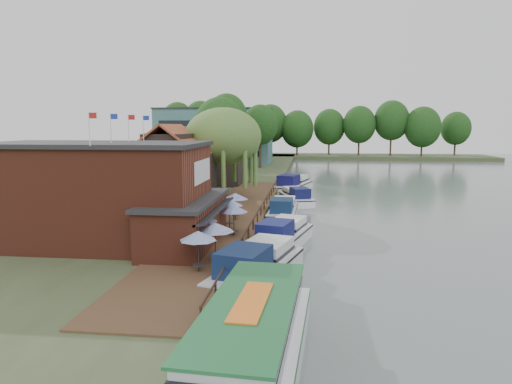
{
  "coord_description": "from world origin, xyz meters",
  "views": [
    {
      "loc": [
        -0.95,
        -31.62,
        9.41
      ],
      "look_at": [
        -6.0,
        12.0,
        3.0
      ],
      "focal_mm": 32.0,
      "sensor_mm": 36.0,
      "label": 1
    }
  ],
  "objects_px": {
    "cruiser_3": "(296,195)",
    "cruiser_4": "(293,183)",
    "cottage_b": "(172,159)",
    "cottage_c": "(218,155)",
    "tour_boat": "(248,346)",
    "umbrella_0": "(198,251)",
    "pub": "(123,193)",
    "umbrella_5": "(235,206)",
    "cottage_a": "(172,166)",
    "swan": "(275,308)",
    "willow": "(223,154)",
    "umbrella_3": "(234,220)",
    "cruiser_1": "(283,232)",
    "umbrella_4": "(230,213)",
    "cruiser_2": "(283,207)",
    "umbrella_1": "(215,241)",
    "cruiser_0": "(257,262)",
    "umbrella_2": "(202,230)",
    "hotel_block": "(215,136)"
  },
  "relations": [
    {
      "from": "cruiser_3",
      "to": "cruiser_4",
      "type": "distance_m",
      "value": 9.91
    },
    {
      "from": "cottage_b",
      "to": "cruiser_3",
      "type": "relative_size",
      "value": 1.08
    },
    {
      "from": "cottage_c",
      "to": "tour_boat",
      "type": "distance_m",
      "value": 50.56
    },
    {
      "from": "umbrella_0",
      "to": "pub",
      "type": "bearing_deg",
      "value": 139.58
    },
    {
      "from": "cottage_b",
      "to": "umbrella_5",
      "type": "xyz_separation_m",
      "value": [
        10.62,
        -16.07,
        -2.96
      ]
    },
    {
      "from": "pub",
      "to": "cruiser_4",
      "type": "relative_size",
      "value": 1.86
    },
    {
      "from": "cottage_a",
      "to": "swan",
      "type": "height_order",
      "value": "cottage_a"
    },
    {
      "from": "cruiser_4",
      "to": "umbrella_0",
      "type": "bearing_deg",
      "value": -79.57
    },
    {
      "from": "pub",
      "to": "willow",
      "type": "height_order",
      "value": "willow"
    },
    {
      "from": "umbrella_3",
      "to": "cruiser_4",
      "type": "distance_m",
      "value": 31.7
    },
    {
      "from": "umbrella_3",
      "to": "swan",
      "type": "bearing_deg",
      "value": -70.91
    },
    {
      "from": "pub",
      "to": "cottage_a",
      "type": "bearing_deg",
      "value": 93.81
    },
    {
      "from": "cruiser_1",
      "to": "umbrella_5",
      "type": "bearing_deg",
      "value": 147.61
    },
    {
      "from": "umbrella_4",
      "to": "cruiser_1",
      "type": "bearing_deg",
      "value": -17.99
    },
    {
      "from": "umbrella_5",
      "to": "swan",
      "type": "bearing_deg",
      "value": -74.59
    },
    {
      "from": "cottage_b",
      "to": "cruiser_1",
      "type": "bearing_deg",
      "value": -54.03
    },
    {
      "from": "pub",
      "to": "cruiser_2",
      "type": "distance_m",
      "value": 18.78
    },
    {
      "from": "umbrella_5",
      "to": "cruiser_4",
      "type": "distance_m",
      "value": 25.84
    },
    {
      "from": "pub",
      "to": "umbrella_5",
      "type": "xyz_separation_m",
      "value": [
        6.62,
        8.93,
        -2.36
      ]
    },
    {
      "from": "umbrella_1",
      "to": "cottage_b",
      "type": "bearing_deg",
      "value": 111.71
    },
    {
      "from": "umbrella_5",
      "to": "cruiser_0",
      "type": "relative_size",
      "value": 0.22
    },
    {
      "from": "pub",
      "to": "cruiser_4",
      "type": "xyz_separation_m",
      "value": [
        10.89,
        34.39,
        -3.33
      ]
    },
    {
      "from": "cottage_a",
      "to": "umbrella_2",
      "type": "xyz_separation_m",
      "value": [
        6.86,
        -15.68,
        -2.96
      ]
    },
    {
      "from": "cottage_c",
      "to": "cruiser_0",
      "type": "relative_size",
      "value": 0.8
    },
    {
      "from": "cruiser_0",
      "to": "tour_boat",
      "type": "xyz_separation_m",
      "value": [
        0.91,
        -10.93,
        0.19
      ]
    },
    {
      "from": "umbrella_0",
      "to": "willow",
      "type": "bearing_deg",
      "value": 97.4
    },
    {
      "from": "umbrella_5",
      "to": "cruiser_4",
      "type": "relative_size",
      "value": 0.22
    },
    {
      "from": "cruiser_0",
      "to": "cruiser_1",
      "type": "bearing_deg",
      "value": 98.24
    },
    {
      "from": "pub",
      "to": "cottage_b",
      "type": "relative_size",
      "value": 2.08
    },
    {
      "from": "hotel_block",
      "to": "cottage_b",
      "type": "distance_m",
      "value": 46.21
    },
    {
      "from": "tour_boat",
      "to": "swan",
      "type": "bearing_deg",
      "value": 89.32
    },
    {
      "from": "willow",
      "to": "umbrella_5",
      "type": "bearing_deg",
      "value": -74.24
    },
    {
      "from": "cottage_b",
      "to": "umbrella_2",
      "type": "height_order",
      "value": "cottage_b"
    },
    {
      "from": "cottage_c",
      "to": "swan",
      "type": "xyz_separation_m",
      "value": [
        11.46,
        -42.61,
        -5.03
      ]
    },
    {
      "from": "umbrella_1",
      "to": "cruiser_4",
      "type": "relative_size",
      "value": 0.22
    },
    {
      "from": "umbrella_0",
      "to": "umbrella_5",
      "type": "xyz_separation_m",
      "value": [
        -0.23,
        14.77,
        0.0
      ]
    },
    {
      "from": "umbrella_0",
      "to": "umbrella_2",
      "type": "relative_size",
      "value": 1.0
    },
    {
      "from": "willow",
      "to": "hotel_block",
      "type": "bearing_deg",
      "value": 102.71
    },
    {
      "from": "umbrella_1",
      "to": "cruiser_2",
      "type": "relative_size",
      "value": 0.25
    },
    {
      "from": "cruiser_2",
      "to": "swan",
      "type": "relative_size",
      "value": 21.62
    },
    {
      "from": "hotel_block",
      "to": "cottage_a",
      "type": "relative_size",
      "value": 2.95
    },
    {
      "from": "cottage_c",
      "to": "cruiser_0",
      "type": "bearing_deg",
      "value": -75.26
    },
    {
      "from": "umbrella_1",
      "to": "swan",
      "type": "bearing_deg",
      "value": -51.04
    },
    {
      "from": "umbrella_0",
      "to": "umbrella_5",
      "type": "bearing_deg",
      "value": 90.91
    },
    {
      "from": "cottage_a",
      "to": "cruiser_3",
      "type": "xyz_separation_m",
      "value": [
        12.6,
        9.51,
        -4.19
      ]
    },
    {
      "from": "cottage_b",
      "to": "willow",
      "type": "bearing_deg",
      "value": -33.69
    },
    {
      "from": "umbrella_4",
      "to": "pub",
      "type": "bearing_deg",
      "value": -139.86
    },
    {
      "from": "cruiser_2",
      "to": "cottage_a",
      "type": "bearing_deg",
      "value": -177.96
    },
    {
      "from": "umbrella_4",
      "to": "cruiser_2",
      "type": "relative_size",
      "value": 0.25
    },
    {
      "from": "cottage_b",
      "to": "umbrella_5",
      "type": "distance_m",
      "value": 19.49
    }
  ]
}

